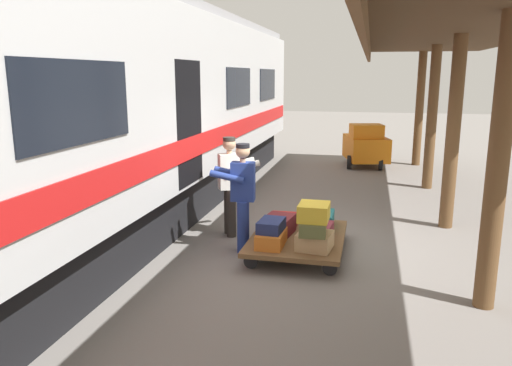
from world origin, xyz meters
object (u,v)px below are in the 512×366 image
Objects in this scene: suitcase_teal_softside at (322,220)px; suitcase_burgundy_valise at (319,230)px; suitcase_navy_fabric at (271,225)px; porter_by_door at (231,183)px; porter_in_overalls at (242,194)px; suitcase_yellow_case at (314,212)px; suitcase_red_plastic at (284,219)px; baggage_tug at (366,146)px; train_car at (106,115)px; luggage_cart at (298,238)px; suitcase_maroon_trunk at (278,225)px; suitcase_orange_carryall at (271,239)px; suitcase_tan_vintage at (315,241)px; suitcase_olive_duffel at (313,227)px.

suitcase_burgundy_valise is (0.00, 0.54, -0.01)m from suitcase_teal_softside.
suitcase_navy_fabric is 0.29× the size of porter_by_door.
porter_in_overalls and porter_by_door have the same top height.
suitcase_navy_fabric is at bearing -3.72° from suitcase_yellow_case.
suitcase_red_plastic is at bearing -40.42° from suitcase_burgundy_valise.
baggage_tug is at bearing -99.59° from suitcase_red_plastic.
train_car is 3.94m from suitcase_yellow_case.
train_car is at bearing -5.40° from luggage_cart.
suitcase_navy_fabric reaches higher than suitcase_teal_softside.
baggage_tug is at bearing -94.38° from suitcase_burgundy_valise.
suitcase_red_plastic is 1.08m from suitcase_navy_fabric.
suitcase_yellow_case is at bearing 118.08° from luggage_cart.
suitcase_navy_fabric reaches higher than suitcase_maroon_trunk.
suitcase_red_plastic is at bearing -175.79° from train_car.
suitcase_orange_carryall is at bearing -1.47° from suitcase_yellow_case.
suitcase_tan_vintage is at bearing 90.00° from suitcase_teal_softside.
luggage_cart is 3.52× the size of suitcase_olive_duffel.
porter_by_door reaches higher than suitcase_maroon_trunk.
suitcase_navy_fabric is at bearing 164.62° from train_car.
suitcase_tan_vintage is 0.97× the size of suitcase_burgundy_valise.
suitcase_orange_carryall is 0.63m from suitcase_tan_vintage.
suitcase_navy_fabric is at bearing 129.18° from porter_by_door.
suitcase_teal_softside is at bearing -121.23° from suitcase_navy_fabric.
porter_by_door is at bearing -50.82° from suitcase_navy_fabric.
train_car is 3.57m from suitcase_orange_carryall.
suitcase_red_plastic is 1.28m from suitcase_olive_duffel.
suitcase_red_plastic is at bearing -61.08° from suitcase_olive_duffel.
porter_by_door is at bearing -62.44° from porter_in_overalls.
suitcase_burgundy_valise is (-3.66, 0.32, -1.68)m from train_car.
suitcase_maroon_trunk is at bearing -90.00° from suitcase_orange_carryall.
suitcase_red_plastic is at bearing 174.60° from porter_by_door.
luggage_cart is 7.91m from baggage_tug.
suitcase_olive_duffel is (-0.61, 0.02, 0.23)m from suitcase_orange_carryall.
porter_in_overalls is at bearing 49.50° from suitcase_red_plastic.
suitcase_orange_carryall is at bearing 59.59° from suitcase_teal_softside.
suitcase_burgundy_valise is at bearing 158.21° from porter_by_door.
suitcase_maroon_trunk reaches higher than suitcase_red_plastic.
baggage_tug is at bearing -98.44° from suitcase_navy_fabric.
suitcase_yellow_case is at bearing 176.28° from suitcase_navy_fabric.
suitcase_maroon_trunk is 1.22× the size of suitcase_burgundy_valise.
train_car is at bearing 60.48° from baggage_tug.
porter_in_overalls is at bearing -37.93° from suitcase_orange_carryall.
train_car reaches higher than suitcase_red_plastic.
suitcase_burgundy_valise reaches higher than luggage_cart.
suitcase_yellow_case is (-0.61, 0.56, 0.41)m from suitcase_maroon_trunk.
luggage_cart is at bearing -59.59° from suitcase_tan_vintage.
suitcase_olive_duffel is (0.03, 0.02, 0.22)m from suitcase_tan_vintage.
suitcase_red_plastic is 0.24× the size of baggage_tug.
suitcase_burgundy_valise is 1.04× the size of suitcase_yellow_case.
porter_in_overalls reaches higher than suitcase_olive_duffel.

